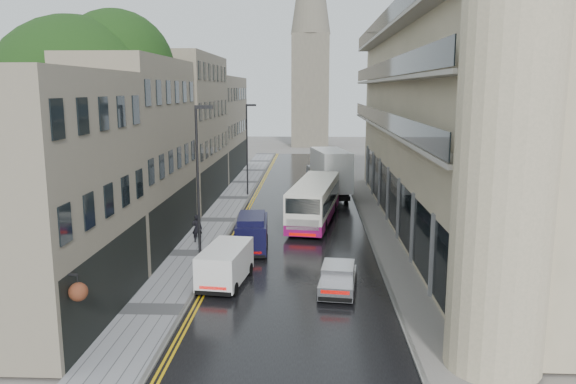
# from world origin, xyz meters

# --- Properties ---
(road) EXTENTS (9.00, 85.00, 0.02)m
(road) POSITION_xyz_m (0.00, 27.50, 0.01)
(road) COLOR black
(road) RESTS_ON ground
(left_sidewalk) EXTENTS (2.70, 85.00, 0.12)m
(left_sidewalk) POSITION_xyz_m (-5.85, 27.50, 0.06)
(left_sidewalk) COLOR gray
(left_sidewalk) RESTS_ON ground
(right_sidewalk) EXTENTS (1.80, 85.00, 0.12)m
(right_sidewalk) POSITION_xyz_m (5.40, 27.50, 0.06)
(right_sidewalk) COLOR slate
(right_sidewalk) RESTS_ON ground
(old_shop_row) EXTENTS (4.50, 56.00, 12.00)m
(old_shop_row) POSITION_xyz_m (-9.45, 30.00, 6.00)
(old_shop_row) COLOR gray
(old_shop_row) RESTS_ON ground
(modern_block) EXTENTS (8.00, 40.00, 14.00)m
(modern_block) POSITION_xyz_m (10.30, 26.00, 7.00)
(modern_block) COLOR beige
(modern_block) RESTS_ON ground
(church_spire) EXTENTS (6.40, 6.40, 40.00)m
(church_spire) POSITION_xyz_m (0.50, 82.00, 20.00)
(church_spire) COLOR #706958
(church_spire) RESTS_ON ground
(tree_near) EXTENTS (10.56, 10.56, 13.89)m
(tree_near) POSITION_xyz_m (-12.50, 20.00, 6.95)
(tree_near) COLOR black
(tree_near) RESTS_ON ground
(tree_far) EXTENTS (9.24, 9.24, 12.46)m
(tree_far) POSITION_xyz_m (-12.20, 33.00, 6.23)
(tree_far) COLOR black
(tree_far) RESTS_ON ground
(cream_bus) EXTENTS (3.91, 10.87, 2.90)m
(cream_bus) POSITION_xyz_m (-0.46, 24.80, 1.47)
(cream_bus) COLOR white
(cream_bus) RESTS_ON road
(white_lorry) EXTENTS (4.01, 8.41, 4.24)m
(white_lorry) POSITION_xyz_m (1.60, 34.76, 2.14)
(white_lorry) COLOR white
(white_lorry) RESTS_ON road
(silver_hatchback) EXTENTS (1.96, 3.74, 1.34)m
(silver_hatchback) POSITION_xyz_m (1.25, 12.41, 0.69)
(silver_hatchback) COLOR #B3B2B7
(silver_hatchback) RESTS_ON road
(white_van) EXTENTS (2.32, 4.42, 1.91)m
(white_van) POSITION_xyz_m (-4.30, 13.07, 0.98)
(white_van) COLOR white
(white_van) RESTS_ON road
(navy_van) EXTENTS (2.02, 4.46, 2.22)m
(navy_van) POSITION_xyz_m (-3.33, 18.72, 1.13)
(navy_van) COLOR black
(navy_van) RESTS_ON road
(pedestrian) EXTENTS (0.64, 0.42, 1.72)m
(pedestrian) POSITION_xyz_m (-6.11, 21.48, 0.98)
(pedestrian) COLOR black
(pedestrian) RESTS_ON left_sidewalk
(lamp_post_near) EXTENTS (0.95, 0.23, 8.36)m
(lamp_post_near) POSITION_xyz_m (-5.19, 17.70, 4.30)
(lamp_post_near) COLOR black
(lamp_post_near) RESTS_ON left_sidewalk
(lamp_post_far) EXTENTS (0.90, 0.29, 7.90)m
(lamp_post_far) POSITION_xyz_m (-4.83, 37.31, 4.07)
(lamp_post_far) COLOR black
(lamp_post_far) RESTS_ON left_sidewalk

